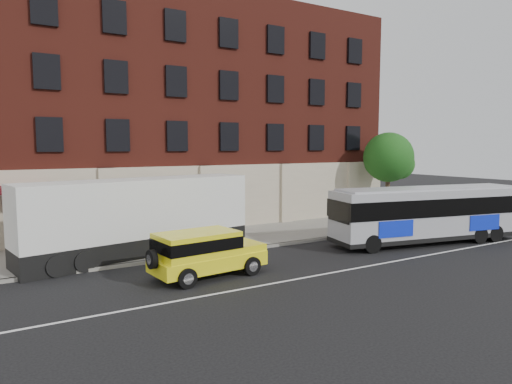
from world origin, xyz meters
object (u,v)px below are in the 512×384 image
city_bus (429,212)px  shipping_container (140,218)px  street_tree (389,159)px  sign_pole (78,238)px  yellow_suv (204,251)px

city_bus → shipping_container: bearing=160.6°
street_tree → city_bus: 8.68m
sign_pole → shipping_container: bearing=25.1°
street_tree → yellow_suv: street_tree is taller
sign_pole → yellow_suv: (4.27, -3.41, -0.36)m
city_bus → yellow_suv: size_ratio=2.29×
sign_pole → city_bus: bearing=-11.8°
city_bus → shipping_container: 15.48m
sign_pole → shipping_container: shipping_container is taller
street_tree → yellow_suv: 19.30m
yellow_suv → shipping_container: 5.06m
city_bus → shipping_container: (-14.60, 5.14, 0.16)m
city_bus → shipping_container: size_ratio=1.00×
yellow_suv → shipping_container: (-1.17, 4.87, 0.78)m
sign_pole → street_tree: bearing=8.6°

